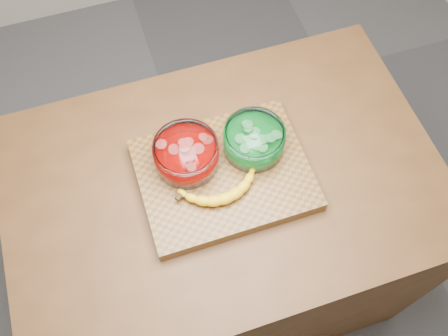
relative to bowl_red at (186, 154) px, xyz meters
name	(u,v)px	position (x,y,z in m)	size (l,w,h in m)	color
ground	(224,273)	(0.08, -0.06, -0.98)	(3.50, 3.50, 0.00)	#525256
counter	(224,236)	(0.08, -0.06, -0.53)	(1.20, 0.80, 0.90)	#513118
cutting_board	(224,175)	(0.08, -0.06, -0.06)	(0.45, 0.35, 0.04)	brown
bowl_red	(186,154)	(0.00, 0.00, 0.00)	(0.17, 0.17, 0.08)	white
bowl_green	(254,140)	(0.18, -0.01, 0.00)	(0.16, 0.16, 0.08)	white
banana	(221,189)	(0.06, -0.11, -0.02)	(0.25, 0.11, 0.03)	yellow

